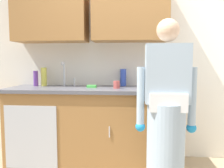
# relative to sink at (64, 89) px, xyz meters

# --- Properties ---
(kitchen_wall_with_uppers) EXTENTS (4.80, 0.44, 2.70)m
(kitchen_wall_with_uppers) POSITION_rel_sink_xyz_m (0.72, 0.29, 0.55)
(kitchen_wall_with_uppers) COLOR silver
(kitchen_wall_with_uppers) RESTS_ON ground
(counter_cabinet) EXTENTS (1.90, 0.62, 0.90)m
(counter_cabinet) POSITION_rel_sink_xyz_m (0.30, -0.01, -0.48)
(counter_cabinet) COLOR #9E6B38
(counter_cabinet) RESTS_ON ground
(countertop) EXTENTS (1.96, 0.66, 0.04)m
(countertop) POSITION_rel_sink_xyz_m (0.30, -0.01, -0.01)
(countertop) COLOR #595960
(countertop) RESTS_ON counter_cabinet
(sink) EXTENTS (0.50, 0.36, 0.35)m
(sink) POSITION_rel_sink_xyz_m (0.00, 0.00, 0.00)
(sink) COLOR #B7BABF
(sink) RESTS_ON counter_cabinet
(person_at_sink) EXTENTS (0.55, 0.34, 1.62)m
(person_at_sink) POSITION_rel_sink_xyz_m (1.14, -0.65, -0.23)
(person_at_sink) COLOR white
(person_at_sink) RESTS_ON ground
(bottle_water_tall) EXTENTS (0.06, 0.06, 0.20)m
(bottle_water_tall) POSITION_rel_sink_xyz_m (1.03, 0.16, 0.11)
(bottle_water_tall) COLOR #334CB2
(bottle_water_tall) RESTS_ON countertop
(bottle_water_short) EXTENTS (0.08, 0.08, 0.22)m
(bottle_water_short) POSITION_rel_sink_xyz_m (0.71, 0.23, 0.12)
(bottle_water_short) COLOR #334CB2
(bottle_water_short) RESTS_ON countertop
(bottle_dish_liquid) EXTENTS (0.06, 0.06, 0.20)m
(bottle_dish_liquid) POSITION_rel_sink_xyz_m (-0.41, 0.14, 0.11)
(bottle_dish_liquid) COLOR #66388C
(bottle_dish_liquid) RESTS_ON countertop
(bottle_soap) EXTENTS (0.07, 0.07, 0.24)m
(bottle_soap) POSITION_rel_sink_xyz_m (-0.32, 0.17, 0.13)
(bottle_soap) COLOR #D8D14C
(bottle_soap) RESTS_ON countertop
(cup_by_sink) EXTENTS (0.08, 0.08, 0.09)m
(cup_by_sink) POSITION_rel_sink_xyz_m (0.65, -0.07, 0.06)
(cup_by_sink) COLOR #B24C47
(cup_by_sink) RESTS_ON countertop
(knife_on_counter) EXTENTS (0.21, 0.16, 0.01)m
(knife_on_counter) POSITION_rel_sink_xyz_m (1.09, -0.12, 0.02)
(knife_on_counter) COLOR silver
(knife_on_counter) RESTS_ON countertop
(sponge) EXTENTS (0.11, 0.07, 0.03)m
(sponge) POSITION_rel_sink_xyz_m (0.34, -0.00, 0.03)
(sponge) COLOR #4CBF4C
(sponge) RESTS_ON countertop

